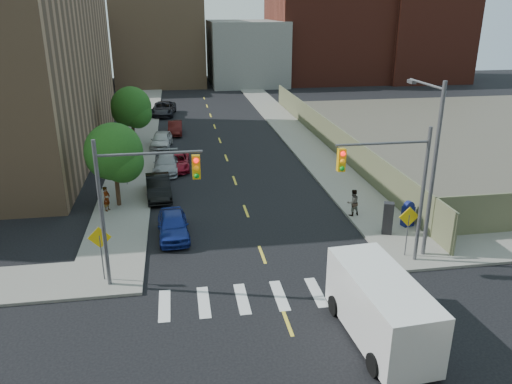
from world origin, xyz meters
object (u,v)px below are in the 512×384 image
object	(u,v)px
cargo_van	(379,304)
pedestrian_east	(353,202)
parked_car_grey	(163,109)
payphone	(388,218)
parked_car_red	(177,162)
parked_car_silver	(166,163)
parked_car_white	(161,140)
parked_car_blue	(173,225)
parked_car_maroon	(175,128)
parked_car_black	(158,187)
mailbox	(408,214)
pedestrian_west	(107,199)

from	to	relation	value
cargo_van	pedestrian_east	xyz separation A→B (m)	(3.02, 11.35, -0.41)
parked_car_grey	payphone	world-z (taller)	payphone
parked_car_red	parked_car_silver	size ratio (longest dim) A/B	0.94
parked_car_white	cargo_van	xyz separation A→B (m)	(8.78, -29.54, 0.65)
parked_car_blue	parked_car_maroon	size ratio (longest dim) A/B	1.06
pedestrian_east	parked_car_red	bearing A→B (deg)	-60.81
parked_car_blue	parked_car_red	size ratio (longest dim) A/B	0.95
cargo_van	payphone	bearing A→B (deg)	60.82
parked_car_black	cargo_van	bearing A→B (deg)	-66.72
parked_car_blue	parked_car_white	size ratio (longest dim) A/B	0.95
parked_car_blue	mailbox	xyz separation A→B (m)	(13.50, -0.97, 0.18)
parked_car_silver	pedestrian_east	bearing A→B (deg)	-40.99
parked_car_grey	parked_car_silver	bearing A→B (deg)	-82.93
parked_car_silver	payphone	bearing A→B (deg)	-45.01
mailbox	payphone	size ratio (longest dim) A/B	0.82
cargo_van	pedestrian_east	bearing A→B (deg)	71.34
parked_car_black	pedestrian_west	size ratio (longest dim) A/B	2.86
payphone	mailbox	bearing A→B (deg)	48.96
payphone	parked_car_red	bearing A→B (deg)	150.29
parked_car_red	cargo_van	bearing A→B (deg)	-70.14
mailbox	parked_car_blue	bearing A→B (deg)	160.75
parked_car_silver	pedestrian_east	size ratio (longest dim) A/B	2.79
parked_car_red	pedestrian_east	xyz separation A→B (m)	(10.50, -11.55, 0.37)
parked_car_maroon	mailbox	bearing A→B (deg)	-60.82
parked_car_grey	pedestrian_east	size ratio (longest dim) A/B	3.40
parked_car_silver	mailbox	size ratio (longest dim) A/B	3.06
mailbox	payphone	xyz separation A→B (m)	(-1.61, -0.84, 0.19)
parked_car_white	payphone	xyz separation A→B (m)	(12.83, -21.01, 0.33)
parked_car_blue	parked_car_white	xyz separation A→B (m)	(-0.94, 19.21, 0.04)
cargo_van	pedestrian_east	size ratio (longest dim) A/B	3.56
parked_car_maroon	pedestrian_west	world-z (taller)	pedestrian_west
pedestrian_east	parked_car_silver	bearing A→B (deg)	-57.36
parked_car_maroon	mailbox	world-z (taller)	mailbox
mailbox	payphone	bearing A→B (deg)	-167.74
parked_car_blue	cargo_van	distance (m)	12.98
parked_car_white	parked_car_grey	world-z (taller)	parked_car_grey
parked_car_grey	pedestrian_east	bearing A→B (deg)	-64.54
cargo_van	payphone	xyz separation A→B (m)	(4.06, 8.53, -0.32)
mailbox	pedestrian_east	distance (m)	3.31
parked_car_red	payphone	size ratio (longest dim) A/B	2.36
parked_car_blue	parked_car_grey	world-z (taller)	parked_car_grey
parked_car_silver	parked_car_grey	xyz separation A→B (m)	(-0.50, 21.94, 0.11)
pedestrian_east	mailbox	bearing A→B (deg)	129.97
mailbox	cargo_van	bearing A→B (deg)	-136.33
pedestrian_east	parked_car_white	bearing A→B (deg)	-70.11
parked_car_red	pedestrian_west	distance (m)	9.46
pedestrian_west	parked_car_silver	bearing A→B (deg)	-3.61
mailbox	parked_car_silver	bearing A→B (deg)	121.84
parked_car_white	cargo_van	world-z (taller)	cargo_van
parked_car_black	parked_car_blue	bearing A→B (deg)	-86.00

